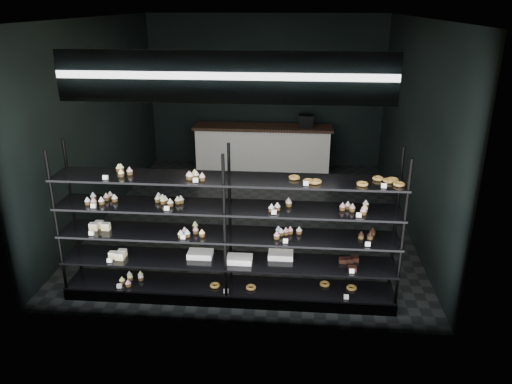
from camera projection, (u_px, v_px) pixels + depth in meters
The scene contains 5 objects.
room at pixel (253, 125), 7.88m from camera, with size 5.01×6.01×3.20m.
display_shelf at pixel (226, 251), 5.96m from camera, with size 4.00×0.50×1.91m.
signage at pixel (224, 77), 4.75m from camera, with size 3.30×0.05×0.50m.
pendant_lamp at pixel (187, 85), 6.23m from camera, with size 0.33×0.33×0.90m.
service_counter at pixel (263, 148), 10.60m from camera, with size 2.90×0.65×1.23m.
Camera 1 is at (0.72, -7.71, 3.43)m, focal length 35.00 mm.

